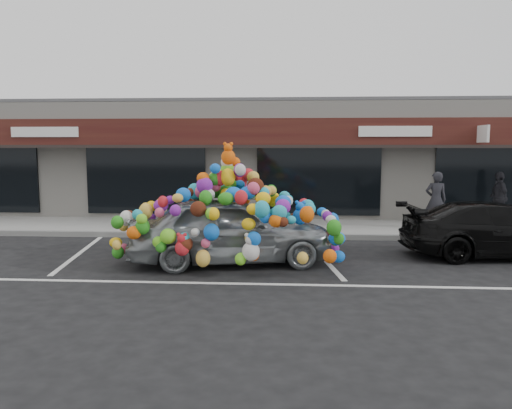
# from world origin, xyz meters

# --- Properties ---
(ground) EXTENTS (90.00, 90.00, 0.00)m
(ground) POSITION_xyz_m (0.00, 0.00, 0.00)
(ground) COLOR black
(ground) RESTS_ON ground
(shop_building) EXTENTS (24.00, 7.20, 4.31)m
(shop_building) POSITION_xyz_m (0.00, 8.44, 2.16)
(shop_building) COLOR silver
(shop_building) RESTS_ON ground
(sidewalk) EXTENTS (26.00, 3.00, 0.15)m
(sidewalk) POSITION_xyz_m (0.00, 4.00, 0.07)
(sidewalk) COLOR gray
(sidewalk) RESTS_ON ground
(kerb) EXTENTS (26.00, 0.18, 0.16)m
(kerb) POSITION_xyz_m (0.00, 2.50, 0.07)
(kerb) COLOR slate
(kerb) RESTS_ON ground
(parking_stripe_left) EXTENTS (0.73, 4.37, 0.01)m
(parking_stripe_left) POSITION_xyz_m (-3.20, 0.20, 0.00)
(parking_stripe_left) COLOR silver
(parking_stripe_left) RESTS_ON ground
(parking_stripe_mid) EXTENTS (0.73, 4.37, 0.01)m
(parking_stripe_mid) POSITION_xyz_m (2.80, 0.20, 0.00)
(parking_stripe_mid) COLOR silver
(parking_stripe_mid) RESTS_ON ground
(lane_line) EXTENTS (14.00, 0.12, 0.01)m
(lane_line) POSITION_xyz_m (2.00, -2.30, 0.00)
(lane_line) COLOR silver
(lane_line) RESTS_ON ground
(toy_car) EXTENTS (3.27, 5.13, 2.82)m
(toy_car) POSITION_xyz_m (0.68, -0.58, 0.95)
(toy_car) COLOR #9CA3A6
(toy_car) RESTS_ON ground
(black_sedan) EXTENTS (2.13, 4.67, 1.32)m
(black_sedan) POSITION_xyz_m (7.02, 0.50, 0.66)
(black_sedan) COLOR black
(black_sedan) RESTS_ON ground
(pedestrian_a) EXTENTS (0.66, 0.46, 1.74)m
(pedestrian_a) POSITION_xyz_m (6.50, 3.87, 1.02)
(pedestrian_a) COLOR black
(pedestrian_a) RESTS_ON sidewalk
(pedestrian_c) EXTENTS (1.02, 0.48, 1.71)m
(pedestrian_c) POSITION_xyz_m (8.69, 4.65, 1.00)
(pedestrian_c) COLOR #29272D
(pedestrian_c) RESTS_ON sidewalk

